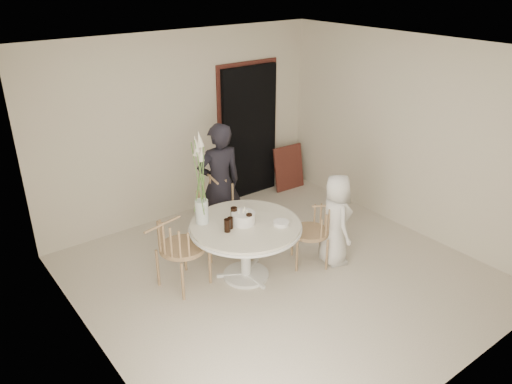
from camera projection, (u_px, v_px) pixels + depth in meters
ground at (281, 275)px, 6.15m from camera, size 4.50×4.50×0.00m
room_shell at (284, 152)px, 5.47m from camera, size 4.50×4.50×4.50m
doorway at (249, 133)px, 7.92m from camera, size 1.00×0.10×2.10m
door_trim at (248, 128)px, 7.93m from camera, size 1.12×0.03×2.22m
table at (246, 232)px, 5.88m from camera, size 1.33×1.33×0.73m
picture_frame at (289, 168)px, 8.39m from camera, size 0.57×0.19×0.74m
chair_far at (215, 203)px, 6.54m from camera, size 0.61×0.65×0.99m
chair_right at (319, 225)px, 6.21m from camera, size 0.62×0.60×0.82m
chair_left at (173, 244)px, 5.64m from camera, size 0.63×0.59×0.94m
girl at (219, 184)px, 6.62m from camera, size 0.67×0.50×1.67m
boy at (336, 220)px, 6.20m from camera, size 0.57×0.68×1.19m
birthday_cake at (243, 218)px, 5.81m from camera, size 0.28×0.28×0.18m
cola_tumbler_a at (230, 223)px, 5.70m from camera, size 0.07×0.07×0.14m
cola_tumbler_b at (249, 220)px, 5.75m from camera, size 0.08×0.08×0.15m
cola_tumbler_c at (227, 225)px, 5.63m from camera, size 0.09×0.09×0.16m
cola_tumbler_d at (234, 214)px, 5.86m from camera, size 0.08×0.08×0.17m
plate_stack at (281, 223)px, 5.79m from camera, size 0.24×0.24×0.05m
flower_vase at (201, 188)px, 5.67m from camera, size 0.15×0.15×1.14m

